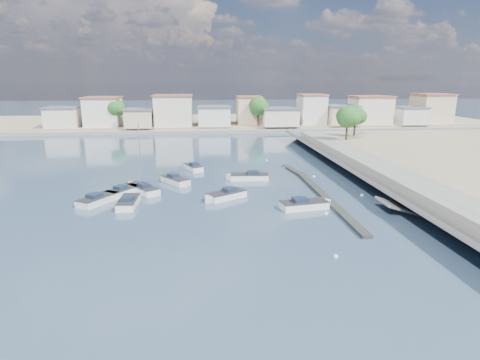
# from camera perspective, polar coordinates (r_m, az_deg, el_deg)

# --- Properties ---
(ground) EXTENTS (400.00, 400.00, 0.00)m
(ground) POSITION_cam_1_polar(r_m,az_deg,el_deg) (76.93, 0.23, 3.75)
(ground) COLOR #283D50
(ground) RESTS_ON ground
(seawall_walkway) EXTENTS (5.00, 90.00, 1.80)m
(seawall_walkway) POSITION_cam_1_polar(r_m,az_deg,el_deg) (56.45, 22.24, -0.27)
(seawall_walkway) COLOR slate
(seawall_walkway) RESTS_ON ground
(breakwater) EXTENTS (2.00, 31.02, 0.35)m
(breakwater) POSITION_cam_1_polar(r_m,az_deg,el_deg) (51.99, 10.93, -1.46)
(breakwater) COLOR black
(breakwater) RESTS_ON ground
(far_shore_land) EXTENTS (160.00, 40.00, 1.40)m
(far_shore_land) POSITION_cam_1_polar(r_m,az_deg,el_deg) (128.18, -2.15, 8.27)
(far_shore_land) COLOR gray
(far_shore_land) RESTS_ON ground
(far_shore_quay) EXTENTS (160.00, 2.50, 0.80)m
(far_shore_quay) POSITION_cam_1_polar(r_m,az_deg,el_deg) (107.39, -1.46, 6.96)
(far_shore_quay) COLOR slate
(far_shore_quay) RESTS_ON ground
(far_town) EXTENTS (113.01, 12.80, 8.35)m
(far_town) POSITION_cam_1_polar(r_m,az_deg,el_deg) (114.03, 3.76, 9.65)
(far_town) COLOR beige
(far_town) RESTS_ON far_shore_land
(shore_trees) EXTENTS (74.56, 38.32, 7.92)m
(shore_trees) POSITION_cam_1_polar(r_m,az_deg,el_deg) (104.89, 3.26, 9.96)
(shore_trees) COLOR #38281E
(shore_trees) RESTS_ON ground
(motorboat_a) EXTENTS (2.06, 5.53, 1.48)m
(motorboat_a) POSITION_cam_1_polar(r_m,az_deg,el_deg) (47.35, -15.52, -3.02)
(motorboat_a) COLOR white
(motorboat_a) RESTS_ON ground
(motorboat_b) EXTENTS (4.21, 4.84, 1.48)m
(motorboat_b) POSITION_cam_1_polar(r_m,az_deg,el_deg) (51.95, -16.03, -1.54)
(motorboat_b) COLOR white
(motorboat_b) RESTS_ON ground
(motorboat_c) EXTENTS (6.04, 2.32, 1.48)m
(motorboat_c) POSITION_cam_1_polar(r_m,az_deg,el_deg) (57.07, 1.03, 0.42)
(motorboat_c) COLOR white
(motorboat_c) RESTS_ON ground
(motorboat_d) EXTENTS (5.15, 4.33, 1.48)m
(motorboat_d) POSITION_cam_1_polar(r_m,az_deg,el_deg) (47.99, -2.22, -2.27)
(motorboat_d) COLOR white
(motorboat_d) RESTS_ON ground
(motorboat_e) EXTENTS (4.36, 5.45, 1.48)m
(motorboat_e) POSITION_cam_1_polar(r_m,az_deg,el_deg) (49.38, -19.30, -2.61)
(motorboat_e) COLOR white
(motorboat_e) RESTS_ON ground
(motorboat_f) EXTENTS (3.28, 4.80, 1.48)m
(motorboat_f) POSITION_cam_1_polar(r_m,az_deg,el_deg) (63.77, -6.73, 1.80)
(motorboat_f) COLOR white
(motorboat_f) RESTS_ON ground
(motorboat_g) EXTENTS (4.31, 5.01, 1.48)m
(motorboat_g) POSITION_cam_1_polar(r_m,az_deg,el_deg) (55.55, -9.04, -0.14)
(motorboat_g) COLOR white
(motorboat_g) RESTS_ON ground
(motorboat_h) EXTENTS (5.96, 2.96, 1.48)m
(motorboat_h) POSITION_cam_1_polar(r_m,az_deg,el_deg) (45.17, 9.44, -3.52)
(motorboat_h) COLOR white
(motorboat_h) RESTS_ON ground
(sailboat) EXTENTS (4.94, 5.60, 9.00)m
(sailboat) POSITION_cam_1_polar(r_m,az_deg,el_deg) (52.47, -13.88, -1.20)
(sailboat) COLOR white
(sailboat) RESTS_ON ground
(mooring_buoys) EXTENTS (9.40, 39.60, 0.41)m
(mooring_buoys) POSITION_cam_1_polar(r_m,az_deg,el_deg) (53.77, 9.76, -1.01)
(mooring_buoys) COLOR white
(mooring_buoys) RESTS_ON ground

